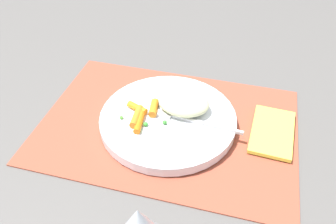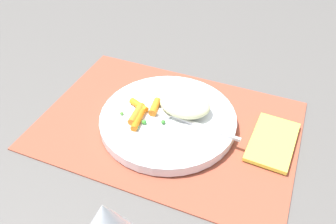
% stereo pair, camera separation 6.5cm
% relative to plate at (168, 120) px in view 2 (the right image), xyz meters
% --- Properties ---
extents(ground_plane, '(2.40, 2.40, 0.00)m').
position_rel_plate_xyz_m(ground_plane, '(0.00, 0.00, -0.02)').
color(ground_plane, '#565451').
extents(placemat, '(0.50, 0.35, 0.01)m').
position_rel_plate_xyz_m(placemat, '(0.00, 0.00, -0.01)').
color(placemat, '#9E4733').
rests_on(placemat, ground_plane).
extents(plate, '(0.27, 0.27, 0.02)m').
position_rel_plate_xyz_m(plate, '(0.00, 0.00, 0.00)').
color(plate, white).
rests_on(plate, placemat).
extents(rice_mound, '(0.10, 0.08, 0.04)m').
position_rel_plate_xyz_m(rice_mound, '(-0.02, -0.03, 0.03)').
color(rice_mound, beige).
rests_on(rice_mound, plate).
extents(carrot_portion, '(0.07, 0.09, 0.02)m').
position_rel_plate_xyz_m(carrot_portion, '(0.05, 0.02, 0.02)').
color(carrot_portion, orange).
rests_on(carrot_portion, plate).
extents(pea_scatter, '(0.09, 0.09, 0.01)m').
position_rel_plate_xyz_m(pea_scatter, '(0.04, 0.01, 0.01)').
color(pea_scatter, '#53A337').
rests_on(pea_scatter, plate).
extents(fork, '(0.19, 0.03, 0.01)m').
position_rel_plate_xyz_m(fork, '(-0.03, 0.00, 0.01)').
color(fork, silver).
rests_on(fork, plate).
extents(napkin, '(0.08, 0.14, 0.01)m').
position_rel_plate_xyz_m(napkin, '(-0.20, -0.02, -0.01)').
color(napkin, '#EAE54C').
rests_on(napkin, placemat).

